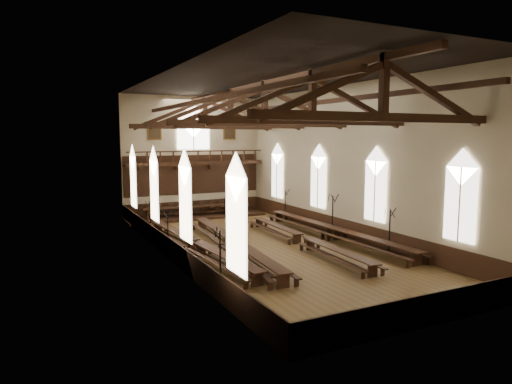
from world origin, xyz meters
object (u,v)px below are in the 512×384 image
refectory_row_a (196,244)px  refectory_row_c (304,239)px  dais (196,216)px  candelabrum_left_near (220,274)px  candelabrum_right_near (389,240)px  candelabrum_right_far (285,211)px  candelabrum_right_mid (332,223)px  candelabrum_left_far (151,226)px  refectory_row_d (334,230)px  high_table (196,207)px  candelabrum_left_mid (168,239)px  refectory_row_b (233,242)px

refectory_row_a → refectory_row_c: refectory_row_a is taller
dais → candelabrum_left_near: size_ratio=3.95×
candelabrum_left_near → refectory_row_c: bearing=35.5°
candelabrum_right_near → candelabrum_right_far: candelabrum_right_near is taller
candelabrum_right_mid → candelabrum_left_far: bearing=156.2°
candelabrum_left_far → candelabrum_right_far: size_ratio=0.99×
candelabrum_right_near → candelabrum_right_mid: size_ratio=0.93×
refectory_row_d → candelabrum_right_near: candelabrum_right_near is taller
candelabrum_right_near → refectory_row_a: bearing=152.6°
refectory_row_a → high_table: (3.82, 11.02, 0.33)m
refectory_row_c → candelabrum_left_far: 10.19m
refectory_row_a → high_table: 11.67m
refectory_row_a → candelabrum_right_near: (9.78, -5.07, 0.26)m
refectory_row_a → candelabrum_left_near: candelabrum_left_near is taller
refectory_row_c → refectory_row_d: (2.86, 0.88, 0.08)m
candelabrum_left_far → refectory_row_d: bearing=-28.8°
candelabrum_left_mid → candelabrum_left_near: bearing=-90.0°
high_table → candelabrum_right_near: candelabrum_right_near is taller
refectory_row_a → candelabrum_right_near: bearing=-27.4°
candelabrum_right_far → refectory_row_a: bearing=-145.7°
candelabrum_left_mid → candelabrum_right_near: candelabrum_right_near is taller
refectory_row_b → candelabrum_right_near: size_ratio=5.55×
candelabrum_right_mid → refectory_row_c: bearing=-152.4°
high_table → candelabrum_left_mid: (-5.14, -9.92, -0.11)m
high_table → candelabrum_left_mid: size_ratio=3.43×
refectory_row_b → refectory_row_d: bearing=0.3°
refectory_row_d → candelabrum_left_near: bearing=-148.9°
candelabrum_left_mid → high_table: bearing=62.6°
refectory_row_c → candelabrum_left_near: candelabrum_left_near is taller
candelabrum_left_mid → candelabrum_right_far: bearing=26.6°
high_table → candelabrum_left_mid: bearing=-117.4°
refectory_row_b → candelabrum_left_near: size_ratio=5.07×
candelabrum_right_far → candelabrum_left_near: bearing=-129.2°
candelabrum_left_mid → candelabrum_left_far: candelabrum_left_mid is taller
refectory_row_d → candelabrum_right_far: size_ratio=5.95×
candelabrum_left_near → candelabrum_right_mid: 13.27m
candelabrum_right_near → candelabrum_right_far: (0.00, 11.74, -0.05)m
high_table → candelabrum_left_near: (-5.14, -17.94, 0.01)m
candelabrum_left_near → high_table: bearing=74.0°
candelabrum_left_near → candelabrum_right_far: (11.10, 13.59, -0.12)m
refectory_row_d → candelabrum_right_mid: candelabrum_right_mid is taller
refectory_row_c → candelabrum_right_mid: 3.87m
candelabrum_left_mid → candelabrum_left_far: (-0.00, 4.14, -0.01)m
high_table → candelabrum_left_mid: 11.17m
refectory_row_d → candelabrum_right_near: bearing=-83.0°
refectory_row_b → dais: size_ratio=1.29×
refectory_row_a → high_table: bearing=70.9°
candelabrum_left_far → candelabrum_right_mid: 12.13m
refectory_row_a → candelabrum_right_near: 11.02m
candelabrum_left_near → candelabrum_right_near: bearing=9.5°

